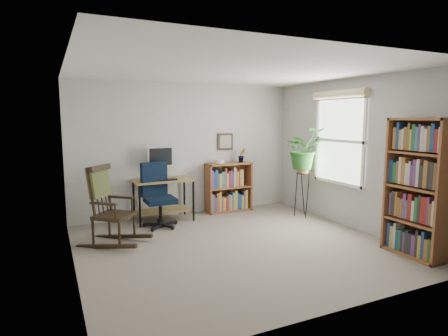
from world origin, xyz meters
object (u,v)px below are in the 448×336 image
desk (164,200)px  office_chair (160,195)px  tall_bookshelf (417,188)px  rocking_chair (114,205)px  low_bookshelf (229,187)px

desk → office_chair: office_chair is taller
desk → tall_bookshelf: tall_bookshelf is taller
tall_bookshelf → desk: bearing=129.4°
office_chair → desk: bearing=56.1°
rocking_chair → low_bookshelf: bearing=-24.5°
rocking_chair → tall_bookshelf: 4.05m
low_bookshelf → desk: bearing=-174.8°
desk → rocking_chair: size_ratio=0.88×
rocking_chair → low_bookshelf: (2.29, 1.02, -0.11)m
rocking_chair → low_bookshelf: size_ratio=1.23×
office_chair → low_bookshelf: (1.48, 0.49, -0.07)m
tall_bookshelf → office_chair: bearing=134.8°
desk → tall_bookshelf: size_ratio=0.57×
desk → rocking_chair: (-0.97, -0.90, 0.21)m
desk → low_bookshelf: bearing=5.2°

